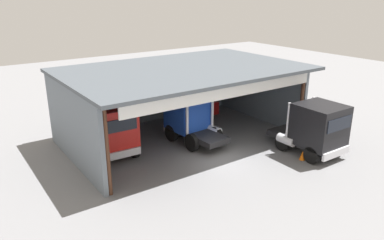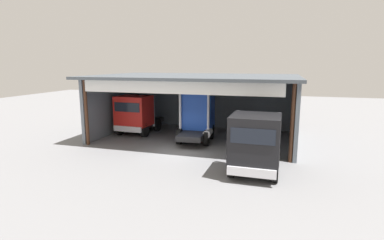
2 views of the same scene
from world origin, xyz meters
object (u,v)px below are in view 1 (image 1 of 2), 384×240
truck_black_right_bay (315,128)px  traffic_cone (302,155)px  tool_cart (212,108)px  oil_drum (181,113)px  truck_blue_yard_outside (190,113)px  truck_red_center_left_bay (110,131)px

truck_black_right_bay → traffic_cone: size_ratio=8.54×
tool_cart → oil_drum: bearing=170.4°
oil_drum → traffic_cone: size_ratio=1.62×
oil_drum → tool_cart: (2.77, -0.47, 0.05)m
oil_drum → traffic_cone: oil_drum is taller
truck_blue_yard_outside → oil_drum: size_ratio=5.10×
truck_blue_yard_outside → oil_drum: 4.79m
tool_cart → traffic_cone: 10.05m
truck_red_center_left_bay → traffic_cone: size_ratio=8.89×
truck_blue_yard_outside → truck_black_right_bay: truck_blue_yard_outside is taller
truck_red_center_left_bay → truck_black_right_bay: size_ratio=1.04×
truck_red_center_left_bay → truck_black_right_bay: bearing=149.0°
tool_cart → traffic_cone: size_ratio=1.79×
truck_black_right_bay → tool_cart: size_ratio=4.78×
truck_red_center_left_bay → oil_drum: 8.31m
truck_red_center_left_bay → traffic_cone: truck_red_center_left_bay is taller
truck_red_center_left_bay → truck_blue_yard_outside: (5.43, -0.55, 0.21)m
traffic_cone → truck_blue_yard_outside: bearing=120.5°
truck_black_right_bay → oil_drum: (-2.90, 10.33, -1.28)m
truck_black_right_bay → traffic_cone: (-1.12, -0.14, -1.45)m
truck_black_right_bay → oil_drum: 10.81m
truck_red_center_left_bay → truck_black_right_bay: (10.30, -6.76, 0.04)m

